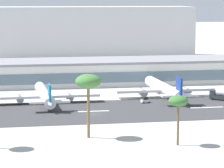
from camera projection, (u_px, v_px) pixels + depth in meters
ground_plane at (93, 114)px, 198.01m from camera, size 1400.00×1400.00×0.00m
runway_strip at (91, 111)px, 202.92m from camera, size 800.00×41.35×0.08m
runway_centreline_dash_4 at (92, 111)px, 202.94m from camera, size 12.00×1.20×0.01m
runway_centreline_dash_5 at (207, 107)px, 210.06m from camera, size 12.00×1.20×0.01m
terminal_building at (93, 72)px, 268.71m from camera, size 209.40×28.68×10.62m
distant_hotel_block at (84, 32)px, 379.29m from camera, size 136.73×33.24×32.35m
airliner_blue_tail_gate_1 at (45, 95)px, 217.56m from camera, size 40.13×45.24×9.44m
airliner_navy_tail_gate_2 at (165, 89)px, 230.65m from camera, size 38.73×48.70×10.16m
service_fuel_truck_0 at (221, 95)px, 224.58m from camera, size 7.92×7.78×3.95m
service_baggage_tug_1 at (145, 100)px, 218.99m from camera, size 3.50×2.54×2.20m
palm_tree_1 at (88, 83)px, 163.03m from camera, size 7.08×7.08×17.61m
palm_tree_2 at (178, 102)px, 155.32m from camera, size 5.15×5.15×13.12m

